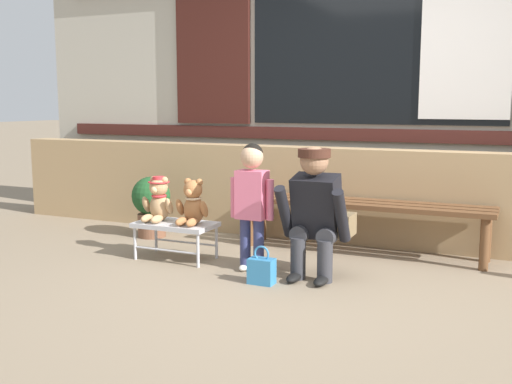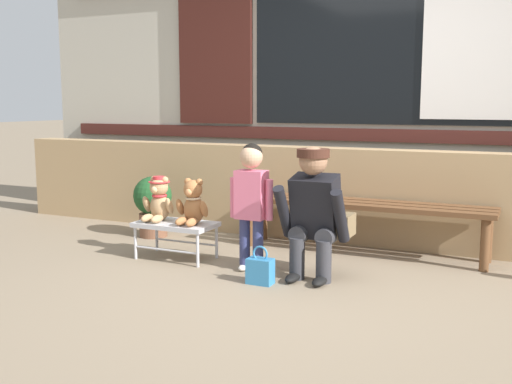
{
  "view_description": "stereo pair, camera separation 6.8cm",
  "coord_description": "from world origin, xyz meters",
  "px_view_note": "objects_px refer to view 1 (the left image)",
  "views": [
    {
      "loc": [
        1.36,
        -3.81,
        1.25
      ],
      "look_at": [
        -0.59,
        0.51,
        0.55
      ],
      "focal_mm": 42.41,
      "sensor_mm": 36.0,
      "label": 1
    },
    {
      "loc": [
        1.42,
        -3.78,
        1.25
      ],
      "look_at": [
        -0.59,
        0.51,
        0.55
      ],
      "focal_mm": 42.41,
      "sensor_mm": 36.0,
      "label": 2
    }
  ],
  "objects_px": {
    "adult_crouching": "(317,212)",
    "potted_plant": "(151,203)",
    "teddy_bear_plain": "(193,204)",
    "handbag_on_ground": "(262,270)",
    "small_display_bench": "(176,227)",
    "child_standing": "(252,193)",
    "wooden_bench_long": "(362,209)",
    "teddy_bear_with_hat": "(158,200)"
  },
  "relations": [
    {
      "from": "small_display_bench",
      "to": "teddy_bear_with_hat",
      "type": "xyz_separation_m",
      "value": [
        -0.16,
        0.0,
        0.21
      ]
    },
    {
      "from": "adult_crouching",
      "to": "potted_plant",
      "type": "bearing_deg",
      "value": 160.81
    },
    {
      "from": "wooden_bench_long",
      "to": "adult_crouching",
      "type": "height_order",
      "value": "adult_crouching"
    },
    {
      "from": "wooden_bench_long",
      "to": "adult_crouching",
      "type": "distance_m",
      "value": 0.85
    },
    {
      "from": "adult_crouching",
      "to": "handbag_on_ground",
      "type": "xyz_separation_m",
      "value": [
        -0.3,
        -0.3,
        -0.38
      ]
    },
    {
      "from": "potted_plant",
      "to": "child_standing",
      "type": "bearing_deg",
      "value": -26.53
    },
    {
      "from": "teddy_bear_plain",
      "to": "adult_crouching",
      "type": "relative_size",
      "value": 0.38
    },
    {
      "from": "teddy_bear_with_hat",
      "to": "potted_plant",
      "type": "xyz_separation_m",
      "value": [
        -0.48,
        0.61,
        -0.15
      ]
    },
    {
      "from": "handbag_on_ground",
      "to": "teddy_bear_with_hat",
      "type": "bearing_deg",
      "value": 162.39
    },
    {
      "from": "wooden_bench_long",
      "to": "teddy_bear_with_hat",
      "type": "xyz_separation_m",
      "value": [
        -1.48,
        -0.8,
        0.1
      ]
    },
    {
      "from": "small_display_bench",
      "to": "teddy_bear_plain",
      "type": "xyz_separation_m",
      "value": [
        0.16,
        0.0,
        0.2
      ]
    },
    {
      "from": "child_standing",
      "to": "potted_plant",
      "type": "relative_size",
      "value": 1.68
    },
    {
      "from": "handbag_on_ground",
      "to": "potted_plant",
      "type": "relative_size",
      "value": 0.48
    },
    {
      "from": "teddy_bear_plain",
      "to": "handbag_on_ground",
      "type": "distance_m",
      "value": 0.89
    },
    {
      "from": "wooden_bench_long",
      "to": "small_display_bench",
      "type": "xyz_separation_m",
      "value": [
        -1.32,
        -0.8,
        -0.11
      ]
    },
    {
      "from": "teddy_bear_plain",
      "to": "potted_plant",
      "type": "distance_m",
      "value": 1.02
    },
    {
      "from": "wooden_bench_long",
      "to": "adult_crouching",
      "type": "relative_size",
      "value": 2.21
    },
    {
      "from": "teddy_bear_with_hat",
      "to": "child_standing",
      "type": "relative_size",
      "value": 0.38
    },
    {
      "from": "child_standing",
      "to": "small_display_bench",
      "type": "bearing_deg",
      "value": 174.67
    },
    {
      "from": "small_display_bench",
      "to": "handbag_on_ground",
      "type": "height_order",
      "value": "small_display_bench"
    },
    {
      "from": "child_standing",
      "to": "teddy_bear_with_hat",
      "type": "bearing_deg",
      "value": 175.51
    },
    {
      "from": "teddy_bear_with_hat",
      "to": "handbag_on_ground",
      "type": "height_order",
      "value": "teddy_bear_with_hat"
    },
    {
      "from": "wooden_bench_long",
      "to": "handbag_on_ground",
      "type": "bearing_deg",
      "value": -110.11
    },
    {
      "from": "small_display_bench",
      "to": "child_standing",
      "type": "relative_size",
      "value": 0.67
    },
    {
      "from": "adult_crouching",
      "to": "potted_plant",
      "type": "xyz_separation_m",
      "value": [
        -1.84,
        0.64,
        -0.16
      ]
    },
    {
      "from": "teddy_bear_with_hat",
      "to": "teddy_bear_plain",
      "type": "height_order",
      "value": "same"
    },
    {
      "from": "adult_crouching",
      "to": "handbag_on_ground",
      "type": "height_order",
      "value": "adult_crouching"
    },
    {
      "from": "teddy_bear_with_hat",
      "to": "adult_crouching",
      "type": "distance_m",
      "value": 1.36
    },
    {
      "from": "teddy_bear_with_hat",
      "to": "child_standing",
      "type": "height_order",
      "value": "child_standing"
    },
    {
      "from": "small_display_bench",
      "to": "child_standing",
      "type": "distance_m",
      "value": 0.78
    },
    {
      "from": "handbag_on_ground",
      "to": "potted_plant",
      "type": "xyz_separation_m",
      "value": [
        -1.55,
        0.94,
        0.23
      ]
    },
    {
      "from": "small_display_bench",
      "to": "teddy_bear_with_hat",
      "type": "height_order",
      "value": "teddy_bear_with_hat"
    },
    {
      "from": "wooden_bench_long",
      "to": "teddy_bear_plain",
      "type": "relative_size",
      "value": 5.78
    },
    {
      "from": "adult_crouching",
      "to": "potted_plant",
      "type": "height_order",
      "value": "adult_crouching"
    },
    {
      "from": "child_standing",
      "to": "handbag_on_ground",
      "type": "xyz_separation_m",
      "value": [
        0.2,
        -0.27,
        -0.5
      ]
    },
    {
      "from": "child_standing",
      "to": "handbag_on_ground",
      "type": "bearing_deg",
      "value": -53.85
    },
    {
      "from": "adult_crouching",
      "to": "handbag_on_ground",
      "type": "relative_size",
      "value": 3.49
    },
    {
      "from": "small_display_bench",
      "to": "potted_plant",
      "type": "height_order",
      "value": "potted_plant"
    },
    {
      "from": "teddy_bear_plain",
      "to": "child_standing",
      "type": "relative_size",
      "value": 0.38
    },
    {
      "from": "child_standing",
      "to": "potted_plant",
      "type": "bearing_deg",
      "value": 153.47
    },
    {
      "from": "teddy_bear_plain",
      "to": "handbag_on_ground",
      "type": "height_order",
      "value": "teddy_bear_plain"
    },
    {
      "from": "teddy_bear_with_hat",
      "to": "adult_crouching",
      "type": "relative_size",
      "value": 0.38
    }
  ]
}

